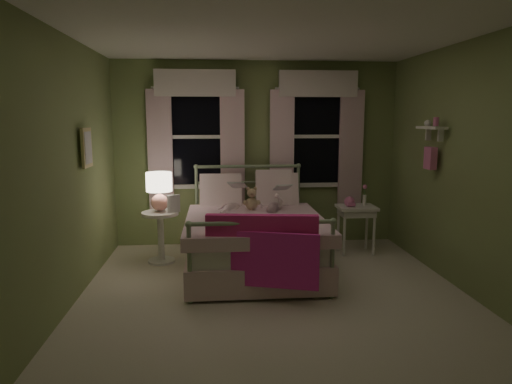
{
  "coord_description": "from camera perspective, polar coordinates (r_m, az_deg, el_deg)",
  "views": [
    {
      "loc": [
        -0.59,
        -4.39,
        1.81
      ],
      "look_at": [
        -0.15,
        0.58,
        1.0
      ],
      "focal_mm": 32.0,
      "sensor_mm": 36.0,
      "label": 1
    }
  ],
  "objects": [
    {
      "name": "room_shell",
      "position": [
        4.45,
        2.53,
        2.64
      ],
      "size": [
        4.2,
        4.2,
        4.2
      ],
      "color": "beige",
      "rests_on": "ground"
    },
    {
      "name": "bed",
      "position": [
        5.51,
        -0.25,
        -5.85
      ],
      "size": [
        1.58,
        2.04,
        1.18
      ],
      "color": "white",
      "rests_on": "ground"
    },
    {
      "name": "pink_throw",
      "position": [
        4.47,
        0.77,
        -6.33
      ],
      "size": [
        1.1,
        0.37,
        0.71
      ],
      "color": "#E72D84",
      "rests_on": "bed"
    },
    {
      "name": "child_left",
      "position": [
        5.8,
        -3.43,
        0.55
      ],
      "size": [
        0.31,
        0.24,
        0.73
      ],
      "primitive_type": "imported",
      "rotation": [
        0.0,
        0.0,
        2.85
      ],
      "color": "#F7D1DD",
      "rests_on": "bed"
    },
    {
      "name": "child_right",
      "position": [
        5.85,
        2.07,
        0.64
      ],
      "size": [
        0.41,
        0.35,
        0.73
      ],
      "primitive_type": "imported",
      "rotation": [
        0.0,
        0.0,
        2.94
      ],
      "color": "#F7D1DD",
      "rests_on": "bed"
    },
    {
      "name": "book_left",
      "position": [
        5.55,
        -3.35,
        0.44
      ],
      "size": [
        0.22,
        0.16,
        0.26
      ],
      "primitive_type": "imported",
      "rotation": [
        1.22,
        0.0,
        -0.26
      ],
      "color": "beige",
      "rests_on": "child_left"
    },
    {
      "name": "book_right",
      "position": [
        5.6,
        2.38,
        0.09
      ],
      "size": [
        0.21,
        0.13,
        0.26
      ],
      "primitive_type": "imported",
      "rotation": [
        1.22,
        0.0,
        0.1
      ],
      "color": "beige",
      "rests_on": "child_right"
    },
    {
      "name": "teddy_bear",
      "position": [
        5.69,
        -0.55,
        -1.08
      ],
      "size": [
        0.22,
        0.17,
        0.29
      ],
      "color": "tan",
      "rests_on": "bed"
    },
    {
      "name": "nightstand_left",
      "position": [
        5.88,
        -11.84,
        -4.65
      ],
      "size": [
        0.46,
        0.46,
        0.65
      ],
      "color": "white",
      "rests_on": "ground"
    },
    {
      "name": "table_lamp",
      "position": [
        5.78,
        -12.01,
        0.52
      ],
      "size": [
        0.32,
        0.32,
        0.48
      ],
      "color": "#E09184",
      "rests_on": "nightstand_left"
    },
    {
      "name": "book_nightstand",
      "position": [
        5.74,
        -11.02,
        -2.52
      ],
      "size": [
        0.23,
        0.26,
        0.02
      ],
      "primitive_type": "imported",
      "rotation": [
        0.0,
        0.0,
        0.32
      ],
      "color": "beige",
      "rests_on": "nightstand_left"
    },
    {
      "name": "nightstand_right",
      "position": [
        6.25,
        12.44,
        -2.61
      ],
      "size": [
        0.5,
        0.4,
        0.64
      ],
      "color": "white",
      "rests_on": "ground"
    },
    {
      "name": "pink_toy",
      "position": [
        6.19,
        11.62,
        -1.21
      ],
      "size": [
        0.14,
        0.18,
        0.14
      ],
      "color": "pink",
      "rests_on": "nightstand_right"
    },
    {
      "name": "bud_vase",
      "position": [
        6.29,
        13.42,
        -0.36
      ],
      "size": [
        0.06,
        0.06,
        0.28
      ],
      "color": "white",
      "rests_on": "nightstand_right"
    },
    {
      "name": "window_left",
      "position": [
        6.42,
        -7.49,
        7.48
      ],
      "size": [
        1.34,
        0.13,
        1.96
      ],
      "color": "black",
      "rests_on": "room_shell"
    },
    {
      "name": "window_right",
      "position": [
        6.58,
        7.61,
        7.52
      ],
      "size": [
        1.34,
        0.13,
        1.96
      ],
      "color": "black",
      "rests_on": "room_shell"
    },
    {
      "name": "wall_shelf",
      "position": [
        5.67,
        21.04,
        5.72
      ],
      "size": [
        0.15,
        0.5,
        0.6
      ],
      "color": "white",
      "rests_on": "room_shell"
    },
    {
      "name": "framed_picture",
      "position": [
        5.18,
        -20.39,
        5.22
      ],
      "size": [
        0.03,
        0.32,
        0.42
      ],
      "color": "beige",
      "rests_on": "room_shell"
    }
  ]
}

